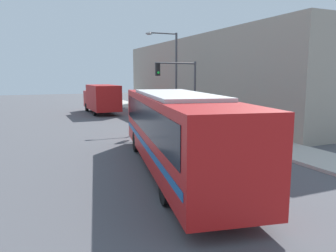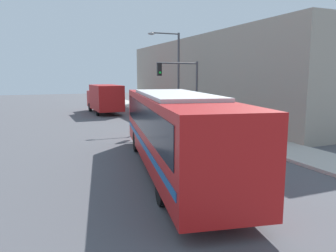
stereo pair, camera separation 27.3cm
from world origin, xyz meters
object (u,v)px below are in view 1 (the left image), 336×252
at_px(parking_meter, 209,119).
at_px(pedestrian_near_corner, 222,118).
at_px(city_bus, 175,126).
at_px(delivery_truck, 101,98).
at_px(traffic_light_pole, 181,82).
at_px(street_lamp, 172,69).
at_px(fire_hydrant, 220,128).

xyz_separation_m(parking_meter, pedestrian_near_corner, (0.88, -0.36, 0.05)).
relative_size(city_bus, pedestrian_near_corner, 7.51).
distance_m(delivery_truck, traffic_light_pole, 12.62).
distance_m(parking_meter, street_lamp, 6.85).
bearing_deg(city_bus, pedestrian_near_corner, 56.89).
height_order(city_bus, delivery_truck, city_bus).
bearing_deg(delivery_truck, fire_hydrant, -74.76).
bearing_deg(delivery_truck, traffic_light_pole, -74.75).
bearing_deg(parking_meter, fire_hydrant, -90.00).
distance_m(traffic_light_pole, street_lamp, 3.77).
height_order(delivery_truck, fire_hydrant, delivery_truck).
bearing_deg(street_lamp, traffic_light_pole, -104.44).
xyz_separation_m(fire_hydrant, parking_meter, (0.00, 1.44, 0.41)).
bearing_deg(street_lamp, parking_meter, -88.78).
bearing_deg(fire_hydrant, delivery_truck, 105.24).
xyz_separation_m(delivery_truck, traffic_light_pole, (3.28, -12.05, 1.86)).
bearing_deg(parking_meter, city_bus, -128.91).
height_order(fire_hydrant, parking_meter, parking_meter).
bearing_deg(delivery_truck, street_lamp, -63.83).
bearing_deg(pedestrian_near_corner, delivery_truck, 109.40).
distance_m(fire_hydrant, street_lamp, 8.30).
height_order(city_bus, fire_hydrant, city_bus).
relative_size(fire_hydrant, street_lamp, 0.11).
distance_m(delivery_truck, street_lamp, 9.92).
bearing_deg(traffic_light_pole, parking_meter, -66.24).
height_order(fire_hydrant, traffic_light_pole, traffic_light_pole).
xyz_separation_m(delivery_truck, pedestrian_near_corner, (5.20, -14.76, -0.60)).
xyz_separation_m(fire_hydrant, traffic_light_pole, (-1.03, 3.79, 2.92)).
relative_size(delivery_truck, pedestrian_near_corner, 4.41).
bearing_deg(parking_meter, delivery_truck, 106.69).
xyz_separation_m(city_bus, street_lamp, (5.92, 13.35, 2.60)).
bearing_deg(fire_hydrant, parking_meter, 90.00).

